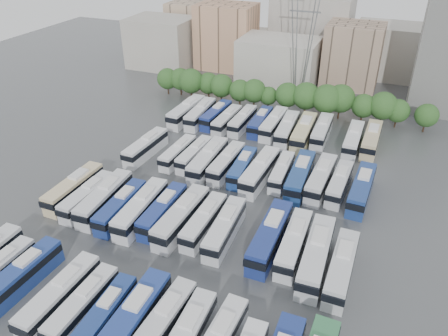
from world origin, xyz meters
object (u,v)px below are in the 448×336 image
at_px(bus_r3_s1, 186,111).
at_px(bus_r3_s8, 287,129).
at_px(bus_r1_s4, 141,208).
at_px(bus_r2_s5, 208,160).
at_px(bus_r0_s5, 83,304).
at_px(bus_r2_s10, 300,176).
at_px(bus_r1_s5, 163,211).
at_px(bus_r1_s10, 270,236).
at_px(bus_r2_s9, 282,172).
at_px(bus_r2_s1, 146,147).
at_px(bus_r2_s11, 321,178).
at_px(bus_r1_s3, 121,206).
at_px(bus_r0_s6, 104,316).
at_px(bus_r3_s9, 304,132).
at_px(bus_r2_s8, 260,171).
at_px(bus_r0_s7, 132,321).
at_px(bus_r1_s0, 74,188).
at_px(bus_r1_s13, 341,268).
at_px(bus_r2_s12, 339,183).
at_px(bus_r0_s4, 60,295).
at_px(bus_r3_s7, 274,124).
at_px(bus_r3_s13, 371,139).
at_px(bus_r1_s12, 316,255).
at_px(bus_r3_s12, 353,140).
at_px(bus_r1_s11, 294,243).
at_px(bus_r3_s2, 200,114).
at_px(bus_r2_s6, 226,163).
at_px(electricity_pylon, 304,23).
at_px(bus_r1_s8, 225,228).
at_px(bus_r0_s8, 162,324).
at_px(bus_r0_s2, 21,276).
at_px(bus_r1_s6, 181,217).
at_px(bus_r3_s10, 322,131).
at_px(bus_r2_s3, 178,153).
at_px(bus_r2_s13, 362,189).
at_px(bus_r3_s6, 260,122).
at_px(bus_r3_s3, 216,115).
at_px(bus_r2_s7, 242,167).
at_px(bus_r1_s7, 204,221).

relative_size(bus_r3_s1, bus_r3_s8, 1.05).
relative_size(bus_r1_s4, bus_r2_s5, 0.99).
relative_size(bus_r0_s5, bus_r2_s10, 0.84).
bearing_deg(bus_r2_s10, bus_r1_s5, -136.41).
distance_m(bus_r1_s10, bus_r2_s9, 18.14).
relative_size(bus_r2_s1, bus_r2_s11, 0.95).
height_order(bus_r1_s3, bus_r1_s4, bus_r1_s4).
bearing_deg(bus_r0_s6, bus_r3_s9, 77.18).
bearing_deg(bus_r0_s5, bus_r2_s8, 75.53).
distance_m(bus_r0_s7, bus_r1_s10, 21.77).
bearing_deg(bus_r1_s5, bus_r1_s0, 179.43).
xyz_separation_m(bus_r1_s13, bus_r2_s12, (-3.46, 20.01, -0.14)).
bearing_deg(bus_r0_s6, bus_r0_s4, 173.65).
bearing_deg(bus_r2_s11, bus_r3_s7, 128.91).
relative_size(bus_r1_s3, bus_r2_s9, 1.10).
bearing_deg(bus_r3_s13, bus_r2_s9, -125.37).
height_order(bus_r1_s12, bus_r2_s5, bus_r1_s12).
xyz_separation_m(bus_r1_s4, bus_r3_s12, (26.38, 35.36, -0.08)).
distance_m(bus_r1_s11, bus_r3_s2, 45.58).
bearing_deg(bus_r0_s5, bus_r0_s6, -6.71).
distance_m(bus_r1_s5, bus_r2_s1, 21.10).
xyz_separation_m(bus_r2_s6, bus_r2_s8, (6.52, -0.86, 0.19)).
relative_size(electricity_pylon, bus_r3_s2, 2.67).
relative_size(bus_r1_s8, bus_r2_s9, 1.13).
bearing_deg(bus_r2_s11, bus_r0_s8, -103.64).
xyz_separation_m(bus_r0_s2, bus_r1_s6, (13.02, 17.89, 0.19)).
bearing_deg(bus_r3_s10, bus_r0_s2, -116.98).
bearing_deg(bus_r2_s3, bus_r2_s13, 1.26).
height_order(bus_r0_s4, bus_r1_s4, bus_r1_s4).
relative_size(bus_r1_s11, bus_r3_s6, 1.07).
xyz_separation_m(bus_r2_s12, bus_r2_s13, (3.60, -0.68, 0.21)).
xyz_separation_m(bus_r0_s5, bus_r2_s13, (26.68, 36.24, 0.27)).
relative_size(electricity_pylon, bus_r3_s3, 2.86).
xyz_separation_m(bus_r2_s7, bus_r3_s13, (19.89, 19.06, 0.26)).
bearing_deg(bus_r3_s6, bus_r2_s1, -132.21).
distance_m(bus_r0_s5, bus_r1_s6, 18.97).
bearing_deg(bus_r3_s10, bus_r1_s13, -76.47).
relative_size(bus_r0_s6, bus_r2_s12, 0.95).
relative_size(bus_r0_s4, bus_r1_s0, 0.99).
relative_size(bus_r2_s6, bus_r3_s8, 0.94).
bearing_deg(bus_r1_s12, bus_r3_s6, 116.01).
xyz_separation_m(bus_r3_s8, bus_r3_s10, (6.80, 1.73, -0.04)).
bearing_deg(bus_r0_s8, bus_r1_s6, 112.98).
bearing_deg(bus_r2_s5, bus_r3_s13, 35.75).
height_order(bus_r0_s2, bus_r3_s2, bus_r3_s2).
xyz_separation_m(bus_r0_s6, bus_r3_s13, (23.03, 55.42, 0.29)).
bearing_deg(bus_r1_s5, bus_r2_s8, 57.42).
xyz_separation_m(bus_r0_s7, bus_r2_s10, (9.87, 36.52, -0.02)).
relative_size(bus_r1_s7, bus_r2_s12, 1.00).
bearing_deg(bus_r2_s11, bus_r1_s4, -139.25).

